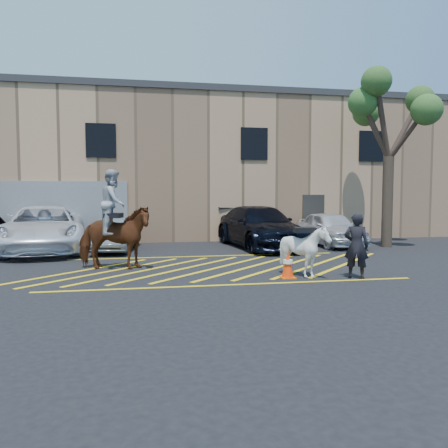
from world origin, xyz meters
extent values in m
plane|color=black|center=(0.00, 0.00, 0.00)|extent=(90.00, 90.00, 0.00)
imported|color=white|center=(-6.00, 4.64, 0.88)|extent=(3.78, 6.71, 1.77)
imported|color=gray|center=(-3.26, 4.43, 0.64)|extent=(1.80, 3.99, 1.27)
imported|color=black|center=(2.62, 4.48, 0.86)|extent=(3.10, 6.15, 1.71)
imported|color=white|center=(5.80, 4.53, 0.74)|extent=(1.88, 4.39, 1.48)
imported|color=black|center=(3.37, -2.55, 0.87)|extent=(0.76, 0.68, 1.74)
cube|color=tan|center=(0.00, 12.00, 3.50)|extent=(32.00, 10.00, 7.00)
cube|color=#2D2D30|center=(0.00, 12.00, 7.15)|extent=(32.20, 10.20, 0.30)
cube|color=black|center=(-4.00, 6.96, 4.60)|extent=(1.30, 0.08, 1.50)
cube|color=black|center=(3.00, 6.96, 4.60)|extent=(1.30, 0.08, 1.50)
cube|color=black|center=(9.00, 6.96, 4.60)|extent=(1.30, 0.08, 1.50)
cube|color=#38332D|center=(6.00, 6.96, 1.10)|extent=(1.10, 0.08, 2.20)
cube|color=yellow|center=(-4.20, -0.30, 0.01)|extent=(4.20, 4.20, 0.01)
cube|color=yellow|center=(-3.15, -0.30, 0.01)|extent=(4.20, 4.20, 0.01)
cube|color=yellow|center=(-2.10, -0.30, 0.01)|extent=(4.20, 4.20, 0.01)
cube|color=yellow|center=(-1.05, -0.30, 0.01)|extent=(4.20, 4.20, 0.01)
cube|color=yellow|center=(0.00, -0.30, 0.01)|extent=(4.20, 4.20, 0.01)
cube|color=yellow|center=(1.05, -0.30, 0.01)|extent=(4.20, 4.20, 0.01)
cube|color=yellow|center=(2.10, -0.30, 0.01)|extent=(4.20, 4.20, 0.01)
cube|color=yellow|center=(3.15, -0.30, 0.01)|extent=(4.20, 4.20, 0.01)
cube|color=yellow|center=(4.20, -0.30, 0.01)|extent=(4.20, 4.20, 0.01)
cube|color=yellow|center=(0.00, 2.20, 0.01)|extent=(9.50, 0.12, 0.01)
cube|color=yellow|center=(0.00, -2.80, 0.01)|extent=(9.50, 0.12, 0.01)
imported|color=#5B2415|center=(-3.05, 0.04, 0.95)|extent=(2.40, 1.45, 1.90)
imported|color=#A5A6AF|center=(-3.05, 0.04, 2.00)|extent=(0.90, 1.07, 1.93)
cube|color=black|center=(-3.05, 0.04, 1.61)|extent=(0.56, 0.64, 0.14)
imported|color=white|center=(2.08, -2.13, 0.72)|extent=(1.35, 1.47, 1.43)
cube|color=black|center=(2.08, -2.13, 1.28)|extent=(0.62, 0.54, 0.14)
cube|color=#FD620A|center=(1.60, -2.18, 0.01)|extent=(0.39, 0.39, 0.03)
cone|color=#FF3A0A|center=(1.60, -2.18, 0.38)|extent=(0.32, 0.32, 0.70)
cylinder|color=white|center=(1.60, -2.18, 0.44)|extent=(0.25, 0.25, 0.10)
cylinder|color=#443429|center=(7.94, 3.62, 1.90)|extent=(0.44, 0.44, 3.80)
cylinder|color=#4A382D|center=(8.73, 3.76, 4.97)|extent=(1.76, 0.51, 2.68)
cylinder|color=#47332B|center=(7.87, 4.48, 4.80)|extent=(0.33, 1.88, 2.34)
cylinder|color=#4C3D2E|center=(7.33, 3.62, 4.85)|extent=(1.40, 0.20, 2.39)
cylinder|color=#403027|center=(8.28, 2.89, 4.59)|extent=(0.78, 1.62, 1.96)
cylinder|color=#47352B|center=(7.47, 3.34, 5.20)|extent=(1.16, 0.77, 3.11)
sphere|color=#43672C|center=(9.51, 3.89, 6.24)|extent=(1.20, 1.20, 1.20)
sphere|color=#466B2E|center=(7.79, 5.34, 5.91)|extent=(1.20, 1.20, 1.20)
sphere|color=#417230|center=(6.72, 3.62, 6.00)|extent=(1.20, 1.20, 1.20)
sphere|color=#426E2F|center=(8.62, 2.16, 5.48)|extent=(1.20, 1.20, 1.20)
sphere|color=#3F682C|center=(6.99, 3.07, 6.71)|extent=(1.20, 1.20, 1.20)
camera|label=1|loc=(-2.16, -13.22, 2.25)|focal=35.00mm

